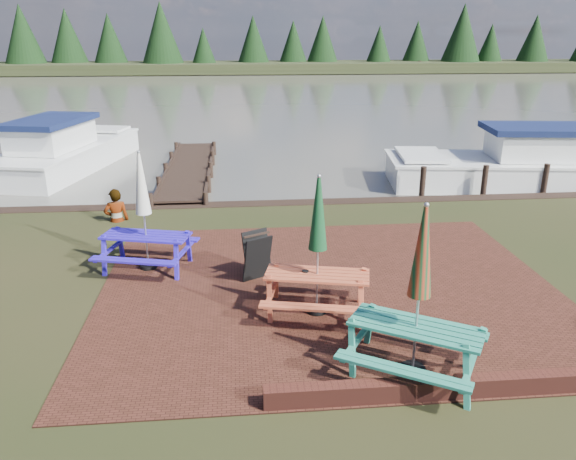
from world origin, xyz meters
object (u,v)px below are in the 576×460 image
(picnic_table_teal, at_px, (417,318))
(boat_near, at_px, (517,167))
(boat_jetty, at_px, (64,153))
(chalkboard, at_px, (257,256))
(person, at_px, (114,190))
(picnic_table_red, at_px, (317,267))
(jetty, at_px, (189,169))
(picnic_table_blue, at_px, (145,230))

(picnic_table_teal, bearing_deg, boat_near, 88.85)
(boat_jetty, height_order, boat_near, boat_jetty)
(chalkboard, xyz_separation_m, person, (-3.63, 4.04, 0.39))
(picnic_table_red, distance_m, chalkboard, 1.95)
(chalkboard, height_order, boat_jetty, boat_jetty)
(chalkboard, xyz_separation_m, jetty, (-2.10, 9.60, -0.39))
(picnic_table_blue, distance_m, boat_jetty, 11.42)
(picnic_table_teal, relative_size, boat_near, 0.31)
(picnic_table_red, height_order, person, picnic_table_red)
(boat_near, bearing_deg, boat_jetty, 84.00)
(chalkboard, height_order, boat_near, boat_near)
(picnic_table_teal, bearing_deg, chalkboard, 152.14)
(jetty, bearing_deg, picnic_table_red, -74.53)
(picnic_table_blue, distance_m, person, 3.57)
(boat_near, relative_size, person, 4.88)
(picnic_table_teal, relative_size, picnic_table_blue, 1.04)
(boat_jetty, height_order, person, boat_jetty)
(picnic_table_red, relative_size, jetty, 0.28)
(person, bearing_deg, picnic_table_blue, 97.63)
(picnic_table_teal, relative_size, person, 1.49)
(picnic_table_teal, height_order, boat_jetty, picnic_table_teal)
(picnic_table_teal, distance_m, boat_near, 13.03)
(picnic_table_blue, xyz_separation_m, boat_jetty, (-4.57, 10.46, -0.42))
(picnic_table_teal, bearing_deg, picnic_table_red, 151.24)
(chalkboard, bearing_deg, picnic_table_red, -87.15)
(picnic_table_blue, xyz_separation_m, person, (-1.30, 3.33, -0.01))
(picnic_table_blue, xyz_separation_m, boat_near, (11.53, 6.58, -0.42))
(jetty, distance_m, boat_jetty, 5.06)
(picnic_table_red, relative_size, chalkboard, 2.65)
(picnic_table_blue, bearing_deg, picnic_table_red, -20.36)
(jetty, xyz_separation_m, person, (-1.53, -5.56, 0.77))
(chalkboard, distance_m, boat_jetty, 13.13)
(jetty, xyz_separation_m, boat_jetty, (-4.80, 1.57, 0.36))
(boat_near, bearing_deg, chalkboard, 135.96)
(boat_jetty, bearing_deg, picnic_table_blue, -53.51)
(boat_jetty, xyz_separation_m, person, (3.27, -7.13, 0.41))
(picnic_table_teal, bearing_deg, boat_jetty, 152.95)
(picnic_table_blue, bearing_deg, picnic_table_teal, -29.50)
(picnic_table_teal, height_order, picnic_table_blue, picnic_table_teal)
(picnic_table_red, xyz_separation_m, boat_jetty, (-7.90, 12.80, -0.42))
(picnic_table_blue, height_order, boat_near, picnic_table_blue)
(jetty, bearing_deg, picnic_table_teal, -72.15)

